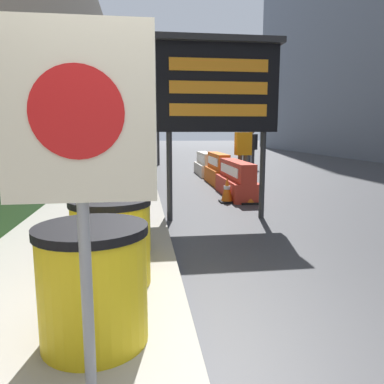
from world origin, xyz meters
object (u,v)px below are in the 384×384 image
at_px(barrel_drum_back, 120,218).
at_px(traffic_cone_near, 227,190).
at_px(traffic_light_near_curb, 158,107).
at_px(pedestrian_worker, 243,149).
at_px(traffic_cone_mid, 247,176).
at_px(pedestrian_passerby, 251,145).
at_px(warning_sign, 79,141).
at_px(jersey_barrier_orange_far, 218,170).
at_px(barrel_drum_middle, 111,241).
at_px(jersey_barrier_white, 205,165).
at_px(message_board, 218,88).
at_px(jersey_barrier_red_striped, 236,181).
at_px(traffic_cone_far, 249,187).
at_px(barrel_drum_foreground, 93,284).

relative_size(barrel_drum_back, traffic_cone_near, 1.42).
height_order(traffic_light_near_curb, pedestrian_worker, traffic_light_near_curb).
relative_size(traffic_cone_mid, pedestrian_passerby, 0.41).
height_order(warning_sign, jersey_barrier_orange_far, warning_sign).
bearing_deg(barrel_drum_middle, pedestrian_worker, 66.12).
bearing_deg(jersey_barrier_white, message_board, -97.90).
bearing_deg(warning_sign, traffic_cone_near, 70.84).
xyz_separation_m(jersey_barrier_red_striped, traffic_cone_near, (-0.41, -0.80, -0.10)).
relative_size(barrel_drum_middle, traffic_cone_far, 1.12).
height_order(barrel_drum_middle, pedestrian_worker, pedestrian_worker).
bearing_deg(message_board, pedestrian_worker, 69.22).
distance_m(message_board, pedestrian_passerby, 9.38).
distance_m(jersey_barrier_red_striped, traffic_cone_near, 0.90).
bearing_deg(traffic_cone_far, pedestrian_passerby, 73.23).
bearing_deg(traffic_cone_far, warning_sign, -113.38).
bearing_deg(pedestrian_worker, traffic_cone_near, 66.58).
distance_m(traffic_cone_far, pedestrian_passerby, 7.66).
distance_m(message_board, jersey_barrier_white, 7.29).
xyz_separation_m(barrel_drum_middle, message_board, (1.63, 3.04, 1.78)).
bearing_deg(barrel_drum_middle, traffic_cone_mid, 64.25).
xyz_separation_m(traffic_cone_mid, pedestrian_passerby, (1.61, 5.03, 0.65)).
distance_m(traffic_cone_far, traffic_light_near_curb, 10.00).
bearing_deg(traffic_cone_near, jersey_barrier_orange_far, 82.26).
bearing_deg(traffic_cone_mid, warning_sign, -111.07).
bearing_deg(traffic_light_near_curb, jersey_barrier_white, -69.41).
distance_m(traffic_cone_near, pedestrian_worker, 3.29).
distance_m(warning_sign, traffic_cone_near, 6.72).
distance_m(message_board, traffic_cone_mid, 4.48).
xyz_separation_m(jersey_barrier_orange_far, traffic_light_near_curb, (-1.52, 6.43, 2.26)).
distance_m(warning_sign, jersey_barrier_red_striped, 7.58).
distance_m(traffic_cone_near, traffic_cone_far, 0.49).
relative_size(barrel_drum_middle, jersey_barrier_orange_far, 0.44).
bearing_deg(barrel_drum_foreground, traffic_cone_far, 63.69).
height_order(barrel_drum_foreground, pedestrian_worker, pedestrian_worker).
relative_size(barrel_drum_middle, traffic_light_near_curb, 0.23).
distance_m(traffic_cone_mid, pedestrian_worker, 1.11).
height_order(barrel_drum_foreground, barrel_drum_back, same).
xyz_separation_m(barrel_drum_foreground, pedestrian_worker, (3.39, 8.56, 0.51)).
distance_m(barrel_drum_foreground, pedestrian_passerby, 13.66).
height_order(message_board, jersey_barrier_orange_far, message_board).
height_order(message_board, pedestrian_passerby, message_board).
distance_m(barrel_drum_middle, traffic_cone_near, 5.08).
xyz_separation_m(traffic_cone_near, traffic_cone_mid, (1.06, 2.13, 0.06)).
bearing_deg(traffic_cone_far, jersey_barrier_white, 90.54).
height_order(traffic_cone_mid, pedestrian_passerby, pedestrian_passerby).
distance_m(barrel_drum_foreground, jersey_barrier_orange_far, 9.01).
distance_m(jersey_barrier_orange_far, pedestrian_worker, 1.00).
relative_size(jersey_barrier_red_striped, traffic_light_near_curb, 0.60).
bearing_deg(barrel_drum_foreground, traffic_cone_mid, 66.97).
height_order(traffic_cone_near, traffic_cone_far, traffic_cone_far).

